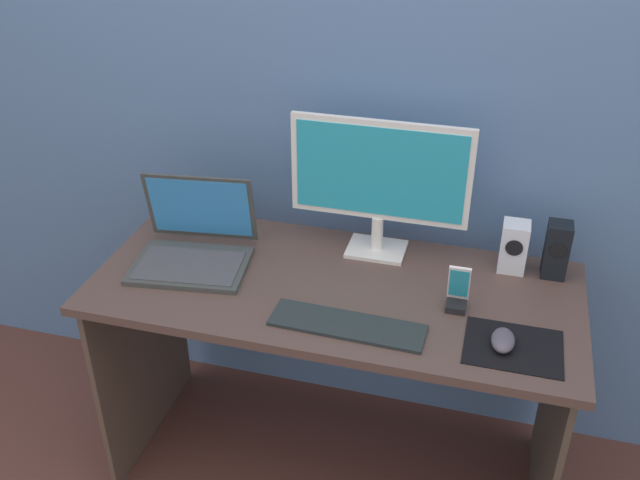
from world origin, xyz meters
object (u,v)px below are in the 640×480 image
object	(u,v)px
laptop	(194,246)
keyboard_external	(347,325)
monitor	(380,179)
mouse	(503,340)
speaker_near_monitor	(514,247)
phone_in_dock	(458,293)
speaker_right	(557,250)

from	to	relation	value
laptop	keyboard_external	world-z (taller)	laptop
monitor	mouse	xyz separation A→B (m)	(0.41, -0.38, -0.23)
laptop	speaker_near_monitor	bearing A→B (deg)	12.31
monitor	phone_in_dock	bearing A→B (deg)	-40.78
monitor	mouse	distance (m)	0.60
monitor	laptop	xyz separation A→B (m)	(-0.53, -0.20, -0.20)
laptop	mouse	xyz separation A→B (m)	(0.94, -0.18, -0.03)
laptop	monitor	bearing A→B (deg)	20.55
speaker_near_monitor	mouse	xyz separation A→B (m)	(-0.00, -0.38, -0.06)
laptop	phone_in_dock	distance (m)	0.80
keyboard_external	mouse	world-z (taller)	mouse
speaker_right	mouse	distance (m)	0.41
monitor	speaker_near_monitor	xyz separation A→B (m)	(0.41, 0.01, -0.17)
monitor	laptop	size ratio (longest dim) A/B	1.44
keyboard_external	monitor	bearing A→B (deg)	92.03
keyboard_external	phone_in_dock	size ratio (longest dim) A/B	3.04
monitor	speaker_near_monitor	world-z (taller)	monitor
monitor	phone_in_dock	size ratio (longest dim) A/B	3.94
speaker_right	laptop	xyz separation A→B (m)	(-1.06, -0.21, -0.04)
speaker_right	laptop	size ratio (longest dim) A/B	0.46
speaker_right	keyboard_external	xyz separation A→B (m)	(-0.53, -0.41, -0.08)
keyboard_external	phone_in_dock	bearing A→B (deg)	32.89
speaker_right	speaker_near_monitor	xyz separation A→B (m)	(-0.12, -0.00, -0.01)
speaker_near_monitor	keyboard_external	size ratio (longest dim) A/B	0.37
monitor	phone_in_dock	world-z (taller)	monitor
mouse	phone_in_dock	distance (m)	0.19
phone_in_dock	speaker_right	bearing A→B (deg)	43.29
monitor	laptop	world-z (taller)	monitor
speaker_near_monitor	laptop	distance (m)	0.96
keyboard_external	speaker_right	bearing A→B (deg)	39.29
speaker_right	laptop	world-z (taller)	laptop
mouse	phone_in_dock	world-z (taller)	phone_in_dock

